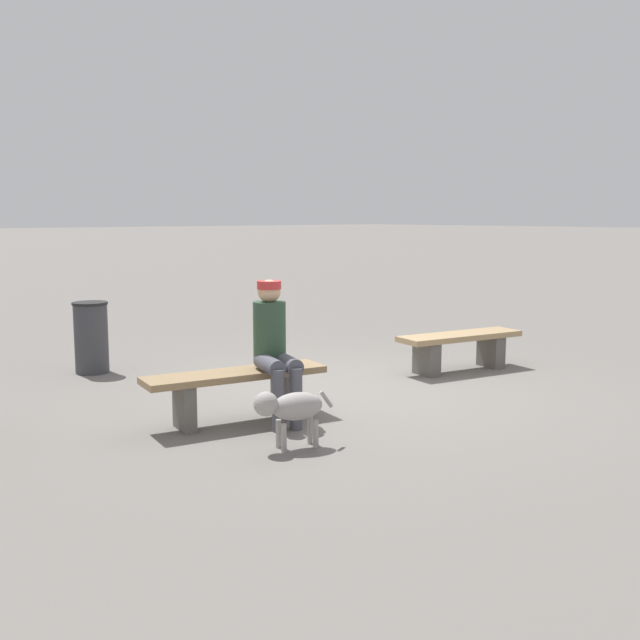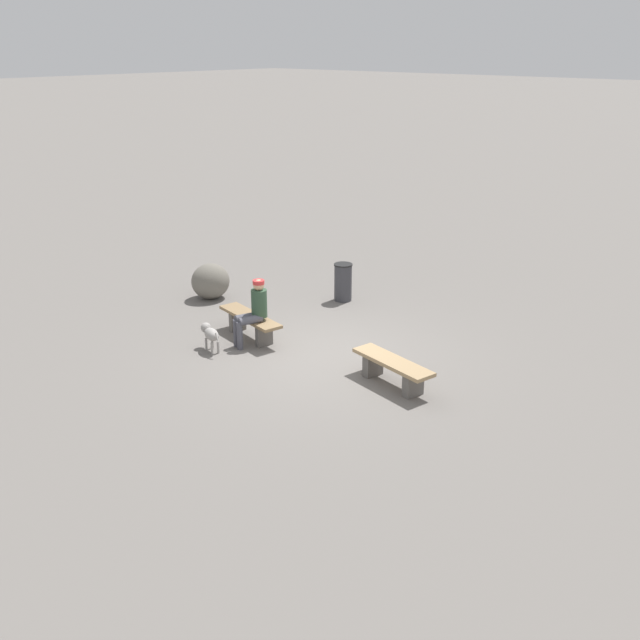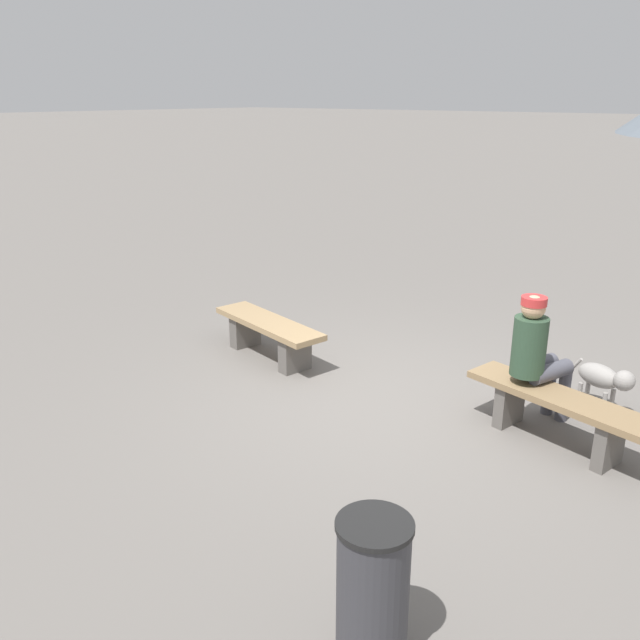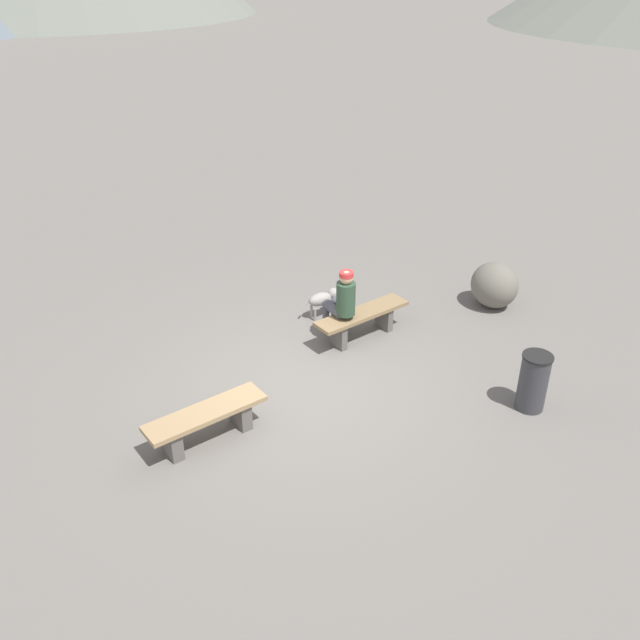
% 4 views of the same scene
% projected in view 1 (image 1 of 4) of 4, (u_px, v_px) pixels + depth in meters
% --- Properties ---
extents(ground, '(210.00, 210.00, 0.06)m').
position_uv_depth(ground, '(346.00, 392.00, 7.94)').
color(ground, slate).
extents(bench_left, '(1.64, 0.72, 0.45)m').
position_uv_depth(bench_left, '(460.00, 345.00, 8.86)').
color(bench_left, '#605B56').
rests_on(bench_left, ground).
extents(bench_right, '(1.70, 0.71, 0.46)m').
position_uv_depth(bench_right, '(236.00, 386.00, 6.64)').
color(bench_right, '#605B56').
rests_on(bench_right, ground).
extents(seated_person, '(0.44, 0.66, 1.27)m').
position_uv_depth(seated_person, '(274.00, 342.00, 6.65)').
color(seated_person, '#2D4733').
rests_on(seated_person, ground).
extents(dog, '(0.65, 0.35, 0.48)m').
position_uv_depth(dog, '(290.00, 407.00, 5.89)').
color(dog, gray).
rests_on(dog, ground).
extents(trash_bin, '(0.41, 0.41, 0.84)m').
position_uv_depth(trash_bin, '(91.00, 337.00, 8.74)').
color(trash_bin, '#38383D').
rests_on(trash_bin, ground).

